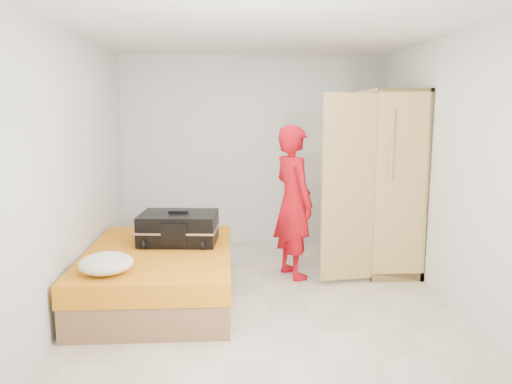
{
  "coord_description": "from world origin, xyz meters",
  "views": [
    {
      "loc": [
        -0.35,
        -4.85,
        1.89
      ],
      "look_at": [
        -0.06,
        0.44,
        1.0
      ],
      "focal_mm": 35.0,
      "sensor_mm": 36.0,
      "label": 1
    }
  ],
  "objects": [
    {
      "name": "round_cushion",
      "position": [
        -1.4,
        -0.7,
        0.59
      ],
      "size": [
        0.46,
        0.46,
        0.17
      ],
      "primitive_type": "ellipsoid",
      "color": "silver",
      "rests_on": "bed"
    },
    {
      "name": "wardrobe",
      "position": [
        1.45,
        0.85,
        1.0
      ],
      "size": [
        1.17,
        1.26,
        2.1
      ],
      "color": "#E9CF72",
      "rests_on": "ground"
    },
    {
      "name": "bed",
      "position": [
        -1.05,
        -0.01,
        0.25
      ],
      "size": [
        1.42,
        2.02,
        0.5
      ],
      "color": "#A06E48",
      "rests_on": "ground"
    },
    {
      "name": "person",
      "position": [
        0.37,
        0.59,
        0.86
      ],
      "size": [
        0.62,
        0.73,
        1.71
      ],
      "primitive_type": "imported",
      "rotation": [
        0.0,
        0.0,
        1.96
      ],
      "color": "red",
      "rests_on": "ground"
    },
    {
      "name": "pillow",
      "position": [
        -0.95,
        0.84,
        0.55
      ],
      "size": [
        0.61,
        0.36,
        0.11
      ],
      "primitive_type": "cube",
      "rotation": [
        0.0,
        0.0,
        -0.11
      ],
      "color": "silver",
      "rests_on": "bed"
    },
    {
      "name": "suitcase",
      "position": [
        -0.88,
        0.26,
        0.66
      ],
      "size": [
        0.85,
        0.66,
        0.34
      ],
      "rotation": [
        0.0,
        0.0,
        -0.08
      ],
      "color": "black",
      "rests_on": "bed"
    },
    {
      "name": "room",
      "position": [
        0.0,
        0.0,
        1.3
      ],
      "size": [
        4.0,
        4.02,
        2.6
      ],
      "color": "beige",
      "rests_on": "ground"
    }
  ]
}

